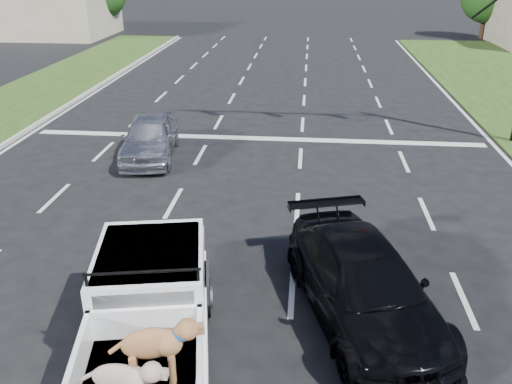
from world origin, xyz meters
TOP-DOWN VIEW (x-y plane):
  - ground at (0.00, 0.00)m, footprint 160.00×160.00m
  - road_markings at (0.00, 6.56)m, footprint 17.75×60.00m
  - traffic_signal at (7.20, 10.50)m, footprint 9.11×0.31m
  - building_left at (-20.00, 36.00)m, footprint 10.00×8.00m
  - pickup_truck at (-0.50, -2.72)m, footprint 2.90×5.64m
  - silver_sedan at (-3.40, 7.61)m, footprint 2.27×4.43m
  - black_coupe at (3.11, -0.78)m, footprint 3.44×5.44m

SIDE VIEW (x-z plane):
  - ground at x=0.00m, z-range 0.00..0.00m
  - road_markings at x=0.00m, z-range 0.00..0.01m
  - silver_sedan at x=-3.40m, z-range 0.00..1.44m
  - black_coupe at x=3.11m, z-range 0.00..1.47m
  - pickup_truck at x=-0.50m, z-range -0.06..1.95m
  - building_left at x=-20.00m, z-range 0.00..4.40m
  - traffic_signal at x=7.20m, z-range 1.23..8.23m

